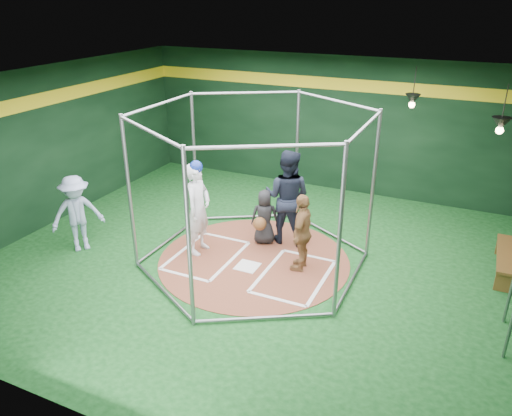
% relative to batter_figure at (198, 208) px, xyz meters
% --- Properties ---
extents(room_shell, '(10.10, 9.10, 3.53)m').
position_rel_batter_figure_xyz_m(room_shell, '(1.17, 0.13, 0.77)').
color(room_shell, '#0D3B13').
rests_on(room_shell, ground).
extents(clay_disc, '(3.80, 3.80, 0.01)m').
position_rel_batter_figure_xyz_m(clay_disc, '(1.17, 0.12, -0.97)').
color(clay_disc, brown).
rests_on(clay_disc, ground).
extents(home_plate, '(0.43, 0.43, 0.01)m').
position_rel_batter_figure_xyz_m(home_plate, '(1.17, -0.18, -0.96)').
color(home_plate, white).
rests_on(home_plate, clay_disc).
extents(batter_box_left, '(1.17, 1.77, 0.01)m').
position_rel_batter_figure_xyz_m(batter_box_left, '(0.22, -0.13, -0.96)').
color(batter_box_left, white).
rests_on(batter_box_left, clay_disc).
extents(batter_box_right, '(1.17, 1.77, 0.01)m').
position_rel_batter_figure_xyz_m(batter_box_right, '(2.12, -0.13, -0.96)').
color(batter_box_right, white).
rests_on(batter_box_right, clay_disc).
extents(batting_cage, '(4.05, 4.67, 3.00)m').
position_rel_batter_figure_xyz_m(batting_cage, '(1.17, 0.12, 0.52)').
color(batting_cage, gray).
rests_on(batting_cage, ground).
extents(pendant_lamp_near, '(0.34, 0.34, 0.90)m').
position_rel_batter_figure_xyz_m(pendant_lamp_near, '(3.37, 3.72, 1.76)').
color(pendant_lamp_near, black).
rests_on(pendant_lamp_near, room_shell).
extents(pendant_lamp_far, '(0.34, 0.34, 0.90)m').
position_rel_batter_figure_xyz_m(pendant_lamp_far, '(5.17, 2.12, 1.76)').
color(pendant_lamp_far, black).
rests_on(pendant_lamp_far, room_shell).
extents(batter_figure, '(0.46, 0.69, 1.95)m').
position_rel_batter_figure_xyz_m(batter_figure, '(0.00, 0.00, 0.00)').
color(batter_figure, silver).
rests_on(batter_figure, clay_disc).
extents(visitor_leopard, '(0.43, 0.92, 1.53)m').
position_rel_batter_figure_xyz_m(visitor_leopard, '(2.13, 0.22, -0.20)').
color(visitor_leopard, tan).
rests_on(visitor_leopard, clay_disc).
extents(catcher_figure, '(0.68, 0.67, 1.18)m').
position_rel_batter_figure_xyz_m(catcher_figure, '(1.05, 0.89, -0.38)').
color(catcher_figure, black).
rests_on(catcher_figure, clay_disc).
extents(umpire, '(1.02, 0.81, 2.02)m').
position_rel_batter_figure_xyz_m(umpire, '(1.44, 1.18, 0.04)').
color(umpire, black).
rests_on(umpire, clay_disc).
extents(bystander_blue, '(1.11, 1.19, 1.61)m').
position_rel_batter_figure_xyz_m(bystander_blue, '(-2.29, -0.94, -0.17)').
color(bystander_blue, '#99A7CA').
rests_on(bystander_blue, ground).
extents(steel_railing, '(0.05, 0.99, 0.85)m').
position_rel_batter_figure_xyz_m(steel_railing, '(5.72, -0.47, -0.41)').
color(steel_railing, slate).
rests_on(steel_railing, ground).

